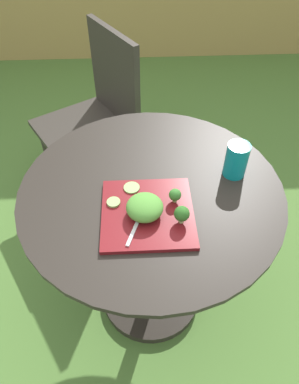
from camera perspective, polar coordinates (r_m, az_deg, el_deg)
name	(u,v)px	position (r m, az deg, el deg)	size (l,w,h in m)	color
ground_plane	(151,296)	(1.73, 0.19, -16.37)	(12.00, 12.00, 0.00)	#4C7533
patio_table	(151,239)	(1.35, 0.24, -7.63)	(0.85, 0.85, 0.73)	#28231E
patio_chair	(98,109)	(1.87, -8.28, 13.11)	(0.61, 0.61, 0.90)	#332D28
salad_plate	(148,213)	(1.05, -0.30, -3.43)	(0.27, 0.27, 0.01)	maroon
drinking_glass	(236,161)	(1.18, 13.73, 4.79)	(0.07, 0.07, 0.12)	#0F8C93
fork	(138,221)	(1.02, -1.84, -4.62)	(0.07, 0.15, 0.00)	silver
lettuce_mound	(145,207)	(1.02, -0.77, -2.47)	(0.11, 0.11, 0.06)	#519338
broccoli_floret_0	(182,214)	(1.00, 5.22, -3.54)	(0.05, 0.05, 0.06)	#99B770
broccoli_floret_1	(175,195)	(1.06, 4.14, -0.47)	(0.04, 0.04, 0.05)	#99B770
cucumber_slice_0	(114,202)	(1.07, -5.81, -1.65)	(0.04, 0.04, 0.01)	#8EB766
cucumber_slice_1	(132,188)	(1.11, -2.89, 0.69)	(0.05, 0.05, 0.01)	#8EB766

